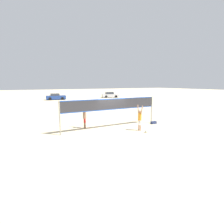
# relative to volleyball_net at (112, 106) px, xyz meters

# --- Properties ---
(ground_plane) EXTENTS (200.00, 200.00, 0.00)m
(ground_plane) POSITION_rel_volleyball_net_xyz_m (0.00, 0.00, -1.89)
(ground_plane) COLOR beige
(volleyball_net) EXTENTS (8.65, 0.09, 2.50)m
(volleyball_net) POSITION_rel_volleyball_net_xyz_m (0.00, 0.00, 0.00)
(volleyball_net) COLOR gray
(volleyball_net) RESTS_ON ground_plane
(player_spiker) EXTENTS (0.28, 0.69, 2.04)m
(player_spiker) POSITION_rel_volleyball_net_xyz_m (1.57, -1.72, -0.82)
(player_spiker) COLOR tan
(player_spiker) RESTS_ON ground_plane
(player_blocker) EXTENTS (0.28, 0.69, 2.06)m
(player_blocker) POSITION_rel_volleyball_net_xyz_m (-2.03, 1.06, -0.81)
(player_blocker) COLOR #8C664C
(player_blocker) RESTS_ON ground_plane
(volleyball) EXTENTS (0.22, 0.22, 0.22)m
(volleyball) POSITION_rel_volleyball_net_xyz_m (1.65, -2.47, -1.78)
(volleyball) COLOR silver
(volleyball) RESTS_ON ground_plane
(gear_bag) EXTENTS (0.54, 0.27, 0.23)m
(gear_bag) POSITION_rel_volleyball_net_xyz_m (4.17, -0.47, -1.77)
(gear_bag) COLOR navy
(gear_bag) RESTS_ON ground_plane
(parked_car_near) EXTENTS (4.64, 2.80, 1.45)m
(parked_car_near) POSITION_rel_volleyball_net_xyz_m (15.00, 28.73, -1.23)
(parked_car_near) COLOR #B7B7BC
(parked_car_near) RESTS_ON ground_plane
(parked_car_mid) EXTENTS (4.51, 2.29, 1.43)m
(parked_car_mid) POSITION_rel_volleyball_net_xyz_m (0.92, 28.86, -1.24)
(parked_car_mid) COLOR navy
(parked_car_mid) RESTS_ON ground_plane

